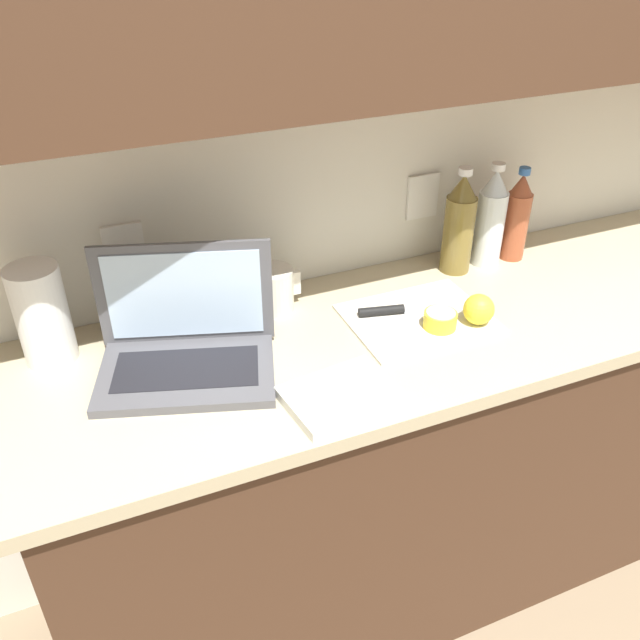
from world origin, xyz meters
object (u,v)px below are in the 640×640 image
(measuring_cup, at_px, (274,289))
(bottle_water_clear, at_px, (459,225))
(laptop, at_px, (186,340))
(paper_towel_roll, at_px, (42,315))
(bottle_green_soda, at_px, (517,218))
(lemon_whole_beside, at_px, (479,309))
(lemon_half_cut, at_px, (440,320))
(cutting_board, at_px, (418,319))
(knife, at_px, (395,310))
(bottle_oil_tall, at_px, (491,219))

(measuring_cup, bearing_deg, bottle_water_clear, -0.24)
(laptop, distance_m, paper_towel_roll, 0.31)
(bottle_green_soda, bearing_deg, lemon_whole_beside, -137.97)
(lemon_half_cut, distance_m, bottle_green_soda, 0.45)
(cutting_board, relative_size, lemon_whole_beside, 4.56)
(lemon_whole_beside, bearing_deg, paper_towel_roll, 164.72)
(lemon_half_cut, bearing_deg, cutting_board, 114.02)
(knife, height_order, measuring_cup, measuring_cup)
(laptop, bearing_deg, paper_towel_roll, 170.82)
(bottle_green_soda, xyz_separation_m, bottle_oil_tall, (-0.09, 0.00, 0.01))
(lemon_whole_beside, height_order, measuring_cup, measuring_cup)
(laptop, distance_m, knife, 0.50)
(knife, xyz_separation_m, lemon_half_cut, (0.07, -0.09, 0.01))
(knife, distance_m, bottle_green_soda, 0.47)
(bottle_water_clear, height_order, paper_towel_roll, bottle_water_clear)
(lemon_whole_beside, xyz_separation_m, paper_towel_roll, (-0.93, 0.25, 0.07))
(cutting_board, bearing_deg, laptop, 175.39)
(bottle_water_clear, relative_size, paper_towel_roll, 1.27)
(measuring_cup, bearing_deg, bottle_oil_tall, -0.20)
(lemon_whole_beside, distance_m, bottle_green_soda, 0.39)
(knife, height_order, bottle_oil_tall, bottle_oil_tall)
(knife, xyz_separation_m, bottle_oil_tall, (0.35, 0.14, 0.11))
(cutting_board, relative_size, bottle_oil_tall, 1.17)
(lemon_half_cut, xyz_separation_m, paper_towel_roll, (-0.84, 0.24, 0.08))
(lemon_half_cut, distance_m, lemon_whole_beside, 0.09)
(lemon_whole_beside, xyz_separation_m, measuring_cup, (-0.41, 0.26, 0.01))
(cutting_board, xyz_separation_m, bottle_green_soda, (0.40, 0.18, 0.11))
(lemon_whole_beside, distance_m, bottle_water_clear, 0.29)
(laptop, height_order, cutting_board, laptop)
(laptop, bearing_deg, measuring_cup, 47.33)
(laptop, distance_m, measuring_cup, 0.28)
(laptop, xyz_separation_m, lemon_half_cut, (0.57, -0.10, -0.03))
(bottle_green_soda, height_order, bottle_water_clear, bottle_water_clear)
(measuring_cup, distance_m, paper_towel_roll, 0.52)
(cutting_board, bearing_deg, knife, 138.62)
(bottle_oil_tall, bearing_deg, bottle_water_clear, -180.00)
(lemon_whole_beside, xyz_separation_m, bottle_oil_tall, (0.20, 0.25, 0.09))
(knife, distance_m, bottle_oil_tall, 0.40)
(lemon_half_cut, bearing_deg, laptop, 170.10)
(knife, xyz_separation_m, bottle_green_soda, (0.44, 0.14, 0.10))
(knife, bearing_deg, bottle_green_soda, 31.27)
(laptop, height_order, paper_towel_roll, laptop)
(laptop, xyz_separation_m, knife, (0.50, -0.01, -0.04))
(cutting_board, distance_m, bottle_oil_tall, 0.38)
(lemon_half_cut, height_order, bottle_green_soda, bottle_green_soda)
(laptop, relative_size, cutting_board, 1.29)
(lemon_half_cut, bearing_deg, bottle_oil_tall, 39.46)
(knife, distance_m, bottle_water_clear, 0.32)
(bottle_oil_tall, bearing_deg, bottle_green_soda, -0.00)
(lemon_whole_beside, relative_size, bottle_water_clear, 0.25)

